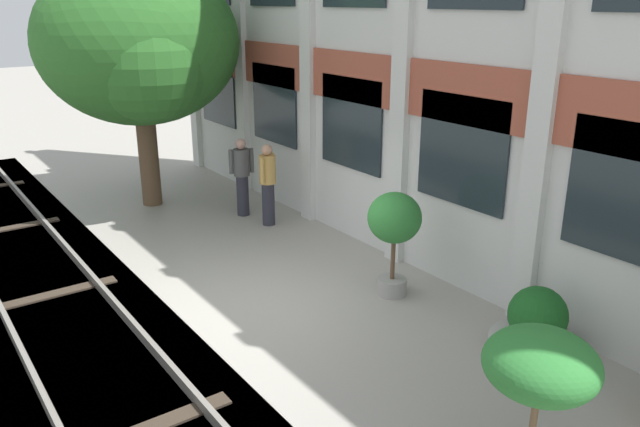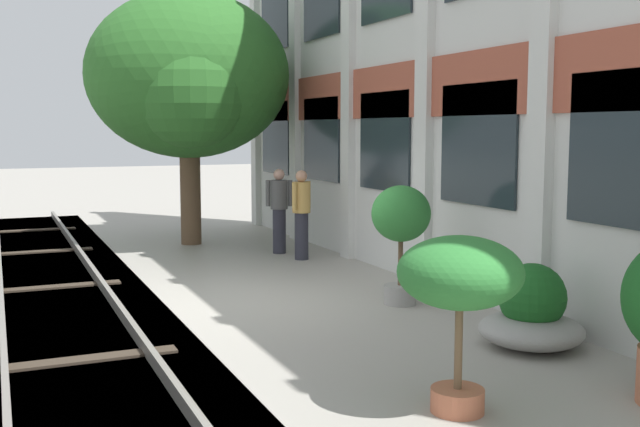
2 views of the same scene
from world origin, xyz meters
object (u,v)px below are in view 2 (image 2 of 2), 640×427
at_px(broadleaf_tree, 188,80).
at_px(potted_plant_low_pan, 460,280).
at_px(resident_by_doorway, 301,212).
at_px(resident_watching_tracks, 279,208).
at_px(potted_plant_tall_urn, 401,222).
at_px(potted_plant_wide_bowl, 532,315).

relative_size(broadleaf_tree, potted_plant_low_pan, 3.42).
xyz_separation_m(potted_plant_low_pan, resident_by_doorway, (-7.66, 1.64, -0.26)).
relative_size(potted_plant_low_pan, resident_watching_tracks, 0.93).
bearing_deg(resident_watching_tracks, potted_plant_tall_urn, 18.90).
bearing_deg(potted_plant_tall_urn, potted_plant_wide_bowl, 7.61).
bearing_deg(potted_plant_wide_bowl, broadleaf_tree, -169.48).
xyz_separation_m(broadleaf_tree, resident_watching_tracks, (1.89, 1.32, -2.57)).
height_order(potted_plant_tall_urn, potted_plant_wide_bowl, potted_plant_tall_urn).
distance_m(broadleaf_tree, resident_watching_tracks, 3.45).
height_order(broadleaf_tree, resident_by_doorway, broadleaf_tree).
bearing_deg(potted_plant_low_pan, resident_watching_tracks, 169.94).
distance_m(potted_plant_low_pan, potted_plant_wide_bowl, 2.44).
bearing_deg(potted_plant_wide_bowl, potted_plant_low_pan, -54.88).
height_order(potted_plant_tall_urn, resident_by_doorway, resident_by_doorway).
distance_m(resident_by_doorway, resident_watching_tracks, 0.86).
relative_size(potted_plant_tall_urn, resident_watching_tracks, 1.00).
height_order(broadleaf_tree, potted_plant_wide_bowl, broadleaf_tree).
height_order(potted_plant_wide_bowl, resident_watching_tracks, resident_watching_tracks).
distance_m(potted_plant_low_pan, potted_plant_tall_urn, 4.06).
distance_m(broadleaf_tree, resident_by_doorway, 4.02).
relative_size(potted_plant_wide_bowl, resident_by_doorway, 0.70).
distance_m(potted_plant_tall_urn, resident_by_doorway, 3.92).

